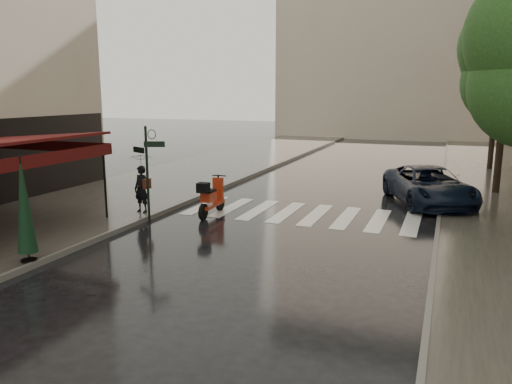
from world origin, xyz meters
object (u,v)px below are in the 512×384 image
Objects in this scene: pedestrian_with_umbrella at (141,165)px; parasol_front at (24,205)px; scooter at (211,198)px; parked_car at (429,186)px.

pedestrian_with_umbrella is 0.93× the size of parasol_front.
scooter is at bearing 29.55° from pedestrian_with_umbrella.
parasol_front is at bearing -150.97° from parked_car.
pedestrian_with_umbrella is 1.23× the size of scooter.
parked_car is at bearing 51.01° from parasol_front.
parasol_front reaches higher than pedestrian_with_umbrella.
parasol_front is at bearing -77.52° from pedestrian_with_umbrella.
parked_car is at bearing 39.56° from pedestrian_with_umbrella.
pedestrian_with_umbrella is 2.60m from scooter.
parked_car is (9.00, 5.37, -1.02)m from pedestrian_with_umbrella.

